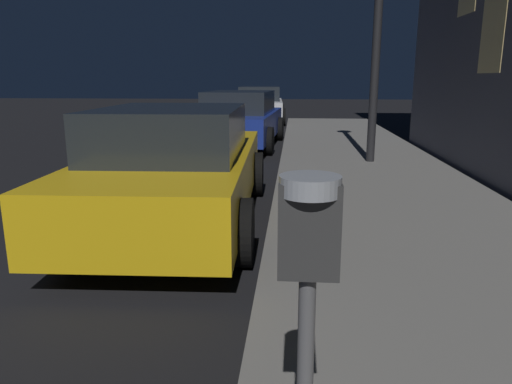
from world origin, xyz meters
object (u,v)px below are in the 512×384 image
Objects in this scene: parking_meter at (308,275)px; car_yellow_cab at (176,167)px; car_blue at (240,119)px; car_white at (260,105)px.

car_yellow_cab is at bearing 109.34° from parking_meter.
car_blue is (-1.48, 11.08, -0.43)m from parking_meter.
car_yellow_cab is at bearing -89.98° from car_blue.
parking_meter is at bearing -82.38° from car_blue.
car_blue is at bearing 97.62° from parking_meter.
parking_meter is 18.15m from car_white.
parking_meter is 4.49m from car_yellow_cab.
parking_meter is at bearing -85.32° from car_white.
car_blue and car_white have the same top height.
car_yellow_cab and car_white have the same top height.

